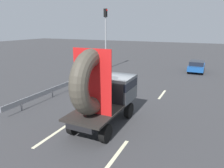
# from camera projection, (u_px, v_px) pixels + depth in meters

# --- Properties ---
(ground_plane) EXTENTS (120.00, 120.00, 0.00)m
(ground_plane) POSITION_uv_depth(u_px,v_px,m) (109.00, 119.00, 11.56)
(ground_plane) COLOR #38383A
(flatbed_truck) EXTENTS (2.02, 4.87, 4.05)m
(flatbed_truck) POSITION_uv_depth(u_px,v_px,m) (104.00, 89.00, 10.43)
(flatbed_truck) COLOR black
(flatbed_truck) RESTS_ON ground_plane
(distant_sedan) EXTENTS (1.63, 3.80, 1.24)m
(distant_sedan) POSITION_uv_depth(u_px,v_px,m) (196.00, 66.00, 23.33)
(distant_sedan) COLOR black
(distant_sedan) RESTS_ON ground_plane
(traffic_light) EXTENTS (0.42, 0.36, 6.85)m
(traffic_light) POSITION_uv_depth(u_px,v_px,m) (106.00, 31.00, 23.93)
(traffic_light) COLOR gray
(traffic_light) RESTS_ON ground_plane
(guardrail) EXTENTS (0.10, 11.13, 0.71)m
(guardrail) POSITION_uv_depth(u_px,v_px,m) (64.00, 85.00, 16.20)
(guardrail) COLOR gray
(guardrail) RESTS_ON ground_plane
(lane_dash_left_near) EXTENTS (0.16, 2.40, 0.01)m
(lane_dash_left_near) POSITION_uv_depth(u_px,v_px,m) (52.00, 135.00, 9.80)
(lane_dash_left_near) COLOR beige
(lane_dash_left_near) RESTS_ON ground_plane
(lane_dash_left_far) EXTENTS (0.16, 2.85, 0.01)m
(lane_dash_left_far) POSITION_uv_depth(u_px,v_px,m) (117.00, 91.00, 16.44)
(lane_dash_left_far) COLOR beige
(lane_dash_left_far) RESTS_ON ground_plane
(lane_dash_right_near) EXTENTS (0.16, 2.57, 0.01)m
(lane_dash_right_near) POSITION_uv_depth(u_px,v_px,m) (115.00, 157.00, 8.21)
(lane_dash_right_near) COLOR beige
(lane_dash_right_near) RESTS_ON ground_plane
(lane_dash_right_far) EXTENTS (0.16, 2.26, 0.01)m
(lane_dash_right_far) POSITION_uv_depth(u_px,v_px,m) (162.00, 94.00, 15.69)
(lane_dash_right_far) COLOR beige
(lane_dash_right_far) RESTS_ON ground_plane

